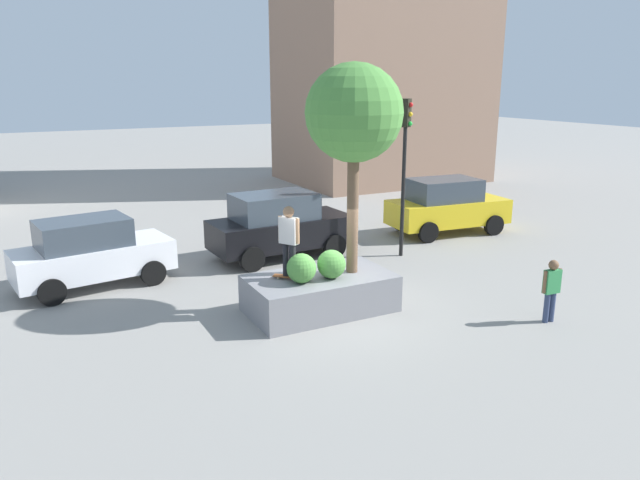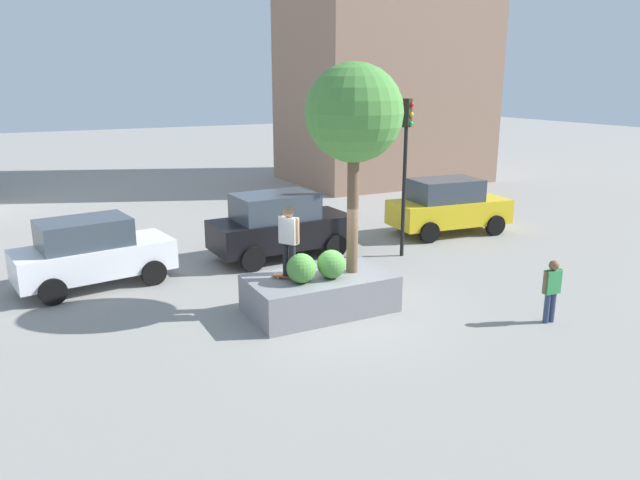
{
  "view_description": "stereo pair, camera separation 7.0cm",
  "coord_description": "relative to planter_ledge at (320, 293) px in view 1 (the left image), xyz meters",
  "views": [
    {
      "loc": [
        -6.65,
        -12.06,
        5.5
      ],
      "look_at": [
        -0.31,
        0.15,
        1.8
      ],
      "focal_mm": 33.55,
      "sensor_mm": 36.0,
      "label": 1
    },
    {
      "loc": [
        -6.59,
        -12.09,
        5.5
      ],
      "look_at": [
        -0.31,
        0.15,
        1.8
      ],
      "focal_mm": 33.55,
      "sensor_mm": 36.0,
      "label": 2
    }
  ],
  "objects": [
    {
      "name": "passerby_with_bag",
      "position": [
        4.43,
        -3.09,
        0.42
      ],
      "size": [
        0.51,
        0.23,
        1.51
      ],
      "color": "navy",
      "rests_on": "ground"
    },
    {
      "name": "hedge_clump",
      "position": [
        -0.61,
        -0.24,
        0.8
      ],
      "size": [
        0.7,
        0.7,
        0.7
      ],
      "primitive_type": "sphere",
      "color": "#4C8C3D",
      "rests_on": "planter_ledge"
    },
    {
      "name": "plaza_tree",
      "position": [
        0.85,
        -0.06,
        4.26
      ],
      "size": [
        2.3,
        2.3,
        5.01
      ],
      "color": "brown",
      "rests_on": "planter_ledge"
    },
    {
      "name": "skateboarder",
      "position": [
        -0.76,
        0.13,
        1.5
      ],
      "size": [
        0.4,
        0.51,
        1.7
      ],
      "color": "black",
      "rests_on": "skateboard"
    },
    {
      "name": "boxwood_shrub",
      "position": [
        0.17,
        -0.27,
        0.8
      ],
      "size": [
        0.69,
        0.69,
        0.69
      ],
      "primitive_type": "sphere",
      "color": "#4C8C3D",
      "rests_on": "planter_ledge"
    },
    {
      "name": "police_car",
      "position": [
        -4.7,
        4.45,
        0.52
      ],
      "size": [
        4.31,
        2.39,
        1.9
      ],
      "color": "white",
      "rests_on": "ground"
    },
    {
      "name": "ground_plane",
      "position": [
        0.31,
        -0.15,
        -0.45
      ],
      "size": [
        120.0,
        120.0,
        0.0
      ],
      "primitive_type": "plane",
      "color": "gray"
    },
    {
      "name": "traffic_light_corner",
      "position": [
        4.51,
        3.01,
        2.89
      ],
      "size": [
        0.36,
        0.37,
        4.94
      ],
      "color": "black",
      "rests_on": "ground"
    },
    {
      "name": "planter_ledge",
      "position": [
        0.0,
        0.0,
        0.0
      ],
      "size": [
        3.5,
        1.96,
        0.9
      ],
      "primitive_type": "cube",
      "color": "gray",
      "rests_on": "ground"
    },
    {
      "name": "sedan_parked",
      "position": [
        0.97,
        4.68,
        0.6
      ],
      "size": [
        4.53,
        2.25,
        2.07
      ],
      "color": "black",
      "rests_on": "ground"
    },
    {
      "name": "taxi_cab",
      "position": [
        7.66,
        4.68,
        0.58
      ],
      "size": [
        4.51,
        2.36,
        2.03
      ],
      "color": "gold",
      "rests_on": "ground"
    },
    {
      "name": "skateboard",
      "position": [
        -0.76,
        0.13,
        0.51
      ],
      "size": [
        0.74,
        0.69,
        0.07
      ],
      "color": "brown",
      "rests_on": "planter_ledge"
    }
  ]
}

